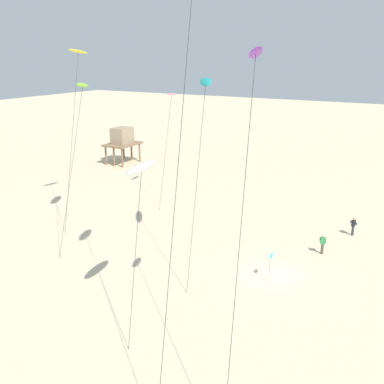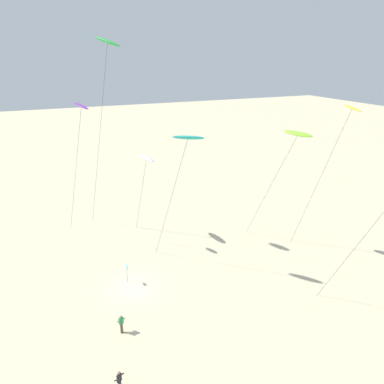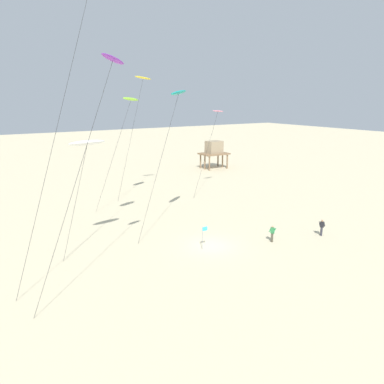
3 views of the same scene
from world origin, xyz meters
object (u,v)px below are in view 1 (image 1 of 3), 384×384
Objects in this scene: kite_white at (141,168)px; kite_pink at (171,96)px; kite_flyer_middle at (353,226)px; kite_lime at (82,86)px; kite_purple at (255,60)px; kite_yellow at (78,54)px; kite_flyer_nearest at (323,244)px; kite_teal at (206,83)px; marker_flag at (271,262)px; stilt_house at (122,138)px.

kite_pink is at bearing 28.32° from kite_white.
kite_lime is at bearing 116.95° from kite_flyer_middle.
kite_purple reaches higher than kite_lime.
kite_yellow is 27.72m from kite_flyer_nearest.
kite_purple is at bearing -119.29° from kite_yellow.
kite_purple is at bearing -140.11° from kite_pink.
kite_teal is at bearing -102.19° from kite_yellow.
kite_flyer_middle is (7.65, -24.67, -14.91)m from kite_yellow.
marker_flag reaches higher than kite_flyer_middle.
stilt_house reaches higher than marker_flag.
kite_yellow reaches higher than kite_lime.
kite_teal is at bearing 38.61° from kite_purple.
kite_teal is 1.21× the size of kite_pink.
kite_teal reaches higher than marker_flag.
kite_lime is 8.19× the size of kite_flyer_nearest.
kite_yellow is at bearing 95.57° from kite_flyer_nearest.
stilt_house is (23.09, 14.36, -9.49)m from kite_lime.
kite_flyer_middle is (-1.77, -20.45, -10.53)m from kite_pink.
kite_yellow reaches higher than kite_pink.
kite_pink is at bearing -124.31° from stilt_house.
kite_white is at bearing 150.40° from marker_flag.
kite_lime is (9.54, 19.48, -2.37)m from kite_purple.
kite_pink is at bearing 85.04° from kite_flyer_middle.
kite_teal is 16.25m from kite_flyer_nearest.
kite_white is at bearing 157.56° from kite_flyer_middle.
kite_lime is 21.37m from marker_flag.
kite_purple is 21.04m from kite_flyer_nearest.
stilt_house is at bearing 62.88° from kite_flyer_nearest.
kite_teal is 19.43m from kite_flyer_middle.
kite_yellow reaches higher than kite_flyer_middle.
kite_flyer_nearest is 0.80× the size of marker_flag.
kite_yellow is (12.77, 22.76, 0.20)m from kite_purple.
kite_yellow is at bearing 107.23° from kite_flyer_middle.
kite_yellow is 3.05× the size of stilt_house.
kite_purple is 1.37× the size of kite_pink.
kite_white is 16.48m from kite_lime.
kite_teal is at bearing -131.38° from stilt_house.
kite_flyer_middle is 0.31× the size of stilt_house.
kite_purple is 7.77× the size of marker_flag.
kite_pink is (22.19, 18.54, -4.18)m from kite_purple.
kite_lime is at bearing 105.38° from kite_flyer_nearest.
stilt_house is at bearing 53.22° from marker_flag.
kite_yellow is 25.85m from marker_flag.
kite_lime is (-12.65, 0.94, 1.81)m from kite_pink.
kite_yellow is (3.28, 15.18, 1.94)m from kite_teal.
kite_yellow is at bearing 51.63° from kite_white.
kite_yellow is 1.20× the size of kite_lime.
kite_flyer_middle is (20.48, -8.46, -8.85)m from kite_white.
kite_lime is at bearing -134.53° from kite_yellow.
kite_pink is 7.11× the size of kite_flyer_nearest.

